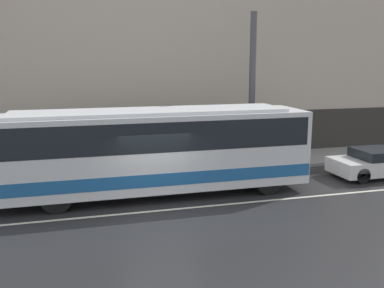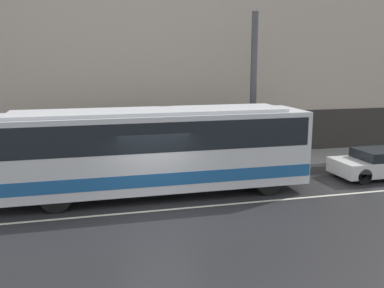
% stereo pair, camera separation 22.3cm
% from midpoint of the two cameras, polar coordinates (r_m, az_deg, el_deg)
% --- Properties ---
extents(ground_plane, '(60.00, 60.00, 0.00)m').
position_cam_midpoint_polar(ground_plane, '(14.52, -4.06, -8.84)').
color(ground_plane, '#262628').
extents(sidewalk, '(60.00, 3.08, 0.16)m').
position_cam_midpoint_polar(sidewalk, '(19.74, -7.00, -3.25)').
color(sidewalk, gray).
rests_on(sidewalk, ground_plane).
extents(building_facade, '(60.00, 0.35, 9.28)m').
position_cam_midpoint_polar(building_facade, '(20.80, -7.91, 9.72)').
color(building_facade, '#B7A899').
rests_on(building_facade, ground_plane).
extents(lane_stripe, '(54.00, 0.14, 0.01)m').
position_cam_midpoint_polar(lane_stripe, '(14.52, -4.06, -8.83)').
color(lane_stripe, beige).
rests_on(lane_stripe, ground_plane).
extents(transit_bus, '(11.61, 2.58, 3.19)m').
position_cam_midpoint_polar(transit_bus, '(15.78, -4.95, -0.44)').
color(transit_bus, silver).
rests_on(transit_bus, ground_plane).
extents(sedan_white_front, '(4.38, 1.85, 1.20)m').
position_cam_midpoint_polar(sedan_white_front, '(20.23, 24.38, -2.35)').
color(sedan_white_front, silver).
rests_on(sedan_white_front, ground_plane).
extents(utility_pole_near, '(0.30, 0.30, 6.89)m').
position_cam_midpoint_polar(utility_pole_near, '(19.71, 8.50, 7.09)').
color(utility_pole_near, '#4C4C4F').
rests_on(utility_pole_near, sidewalk).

